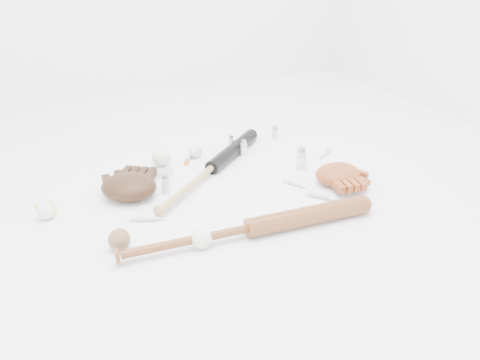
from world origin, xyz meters
name	(u,v)px	position (x,y,z in m)	size (l,w,h in m)	color
bat_dark	(212,167)	(-0.01, 0.20, 0.03)	(0.87, 0.06, 0.06)	black
bat_wood	(250,228)	(-0.07, -0.31, 0.04)	(0.96, 0.07, 0.07)	brown
glove_dark	(129,186)	(-0.39, 0.14, 0.05)	(0.26, 0.26, 0.09)	black
glove_tan	(338,174)	(0.44, -0.10, 0.04)	(0.23, 0.23, 0.08)	brown
trading_card	(46,208)	(-0.70, 0.18, 0.00)	(0.07, 0.09, 0.01)	gold
pedestal	(162,170)	(-0.21, 0.28, 0.02)	(0.08, 0.08, 0.04)	white
baseball_on_pedestal	(161,157)	(-0.21, 0.28, 0.08)	(0.08, 0.08, 0.08)	white
baseball_left	(46,210)	(-0.70, 0.11, 0.03)	(0.07, 0.07, 0.07)	white
baseball_upper	(195,151)	(-0.02, 0.39, 0.03)	(0.07, 0.07, 0.07)	white
baseball_mid	(201,238)	(-0.24, -0.30, 0.04)	(0.07, 0.07, 0.07)	white
baseball_aged	(119,239)	(-0.49, -0.19, 0.04)	(0.07, 0.07, 0.07)	brown
syringe_0	(147,219)	(-0.37, -0.06, 0.01)	(0.15, 0.03, 0.02)	#ADBCC6
syringe_1	(318,196)	(0.30, -0.18, 0.01)	(0.17, 0.03, 0.02)	#ADBCC6
syringe_2	(189,158)	(-0.06, 0.38, 0.01)	(0.15, 0.03, 0.02)	#ADBCC6
syringe_3	(296,184)	(0.27, -0.05, 0.01)	(0.14, 0.02, 0.02)	#ADBCC6
syringe_4	(325,154)	(0.54, 0.15, 0.01)	(0.15, 0.03, 0.02)	#ADBCC6
vial_0	(276,133)	(0.42, 0.42, 0.03)	(0.03, 0.03, 0.07)	silver
vial_1	(274,132)	(0.43, 0.45, 0.03)	(0.02, 0.02, 0.06)	silver
vial_2	(244,148)	(0.19, 0.31, 0.04)	(0.03, 0.03, 0.08)	silver
vial_3	(301,158)	(0.37, 0.08, 0.05)	(0.04, 0.04, 0.10)	silver
vial_4	(166,184)	(-0.24, 0.12, 0.04)	(0.03, 0.03, 0.08)	silver
vial_5	(231,142)	(0.17, 0.41, 0.04)	(0.03, 0.03, 0.07)	silver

